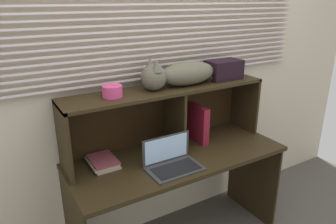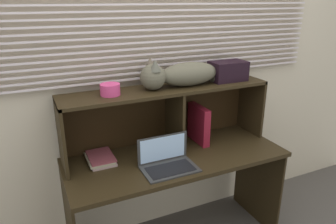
{
  "view_description": "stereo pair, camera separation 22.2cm",
  "coord_description": "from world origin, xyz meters",
  "px_view_note": "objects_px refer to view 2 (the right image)",
  "views": [
    {
      "loc": [
        -1.08,
        -1.46,
        1.8
      ],
      "look_at": [
        0.0,
        0.35,
        1.04
      ],
      "focal_mm": 33.81,
      "sensor_mm": 36.0,
      "label": 1
    },
    {
      "loc": [
        -0.88,
        -1.56,
        1.8
      ],
      "look_at": [
        0.0,
        0.35,
        1.04
      ],
      "focal_mm": 33.81,
      "sensor_mm": 36.0,
      "label": 2
    }
  ],
  "objects_px": {
    "book_stack": "(100,158)",
    "storage_box": "(228,71)",
    "laptop": "(167,162)",
    "small_basket": "(110,90)",
    "cat": "(180,74)",
    "binder_upright": "(199,124)"
  },
  "relations": [
    {
      "from": "small_basket",
      "to": "book_stack",
      "type": "bearing_deg",
      "value": -179.28
    },
    {
      "from": "binder_upright",
      "to": "small_basket",
      "type": "distance_m",
      "value": 0.74
    },
    {
      "from": "binder_upright",
      "to": "small_basket",
      "type": "bearing_deg",
      "value": 180.0
    },
    {
      "from": "small_basket",
      "to": "storage_box",
      "type": "bearing_deg",
      "value": 0.0
    },
    {
      "from": "laptop",
      "to": "storage_box",
      "type": "bearing_deg",
      "value": 22.85
    },
    {
      "from": "cat",
      "to": "storage_box",
      "type": "distance_m",
      "value": 0.4
    },
    {
      "from": "small_basket",
      "to": "cat",
      "type": "bearing_deg",
      "value": 0.0
    },
    {
      "from": "binder_upright",
      "to": "small_basket",
      "type": "height_order",
      "value": "small_basket"
    },
    {
      "from": "book_stack",
      "to": "storage_box",
      "type": "relative_size",
      "value": 0.87
    },
    {
      "from": "cat",
      "to": "storage_box",
      "type": "bearing_deg",
      "value": -0.0
    },
    {
      "from": "cat",
      "to": "binder_upright",
      "type": "bearing_deg",
      "value": -0.0
    },
    {
      "from": "book_stack",
      "to": "storage_box",
      "type": "xyz_separation_m",
      "value": [
        0.99,
        0.0,
        0.5
      ]
    },
    {
      "from": "binder_upright",
      "to": "small_basket",
      "type": "xyz_separation_m",
      "value": [
        -0.66,
        0.0,
        0.35
      ]
    },
    {
      "from": "laptop",
      "to": "binder_upright",
      "type": "height_order",
      "value": "binder_upright"
    },
    {
      "from": "binder_upright",
      "to": "book_stack",
      "type": "relative_size",
      "value": 1.21
    },
    {
      "from": "cat",
      "to": "small_basket",
      "type": "bearing_deg",
      "value": -180.0
    },
    {
      "from": "cat",
      "to": "small_basket",
      "type": "height_order",
      "value": "cat"
    },
    {
      "from": "laptop",
      "to": "book_stack",
      "type": "bearing_deg",
      "value": 145.66
    },
    {
      "from": "laptop",
      "to": "storage_box",
      "type": "distance_m",
      "value": 0.82
    },
    {
      "from": "cat",
      "to": "storage_box",
      "type": "height_order",
      "value": "cat"
    },
    {
      "from": "book_stack",
      "to": "storage_box",
      "type": "distance_m",
      "value": 1.11
    },
    {
      "from": "laptop",
      "to": "small_basket",
      "type": "height_order",
      "value": "small_basket"
    }
  ]
}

